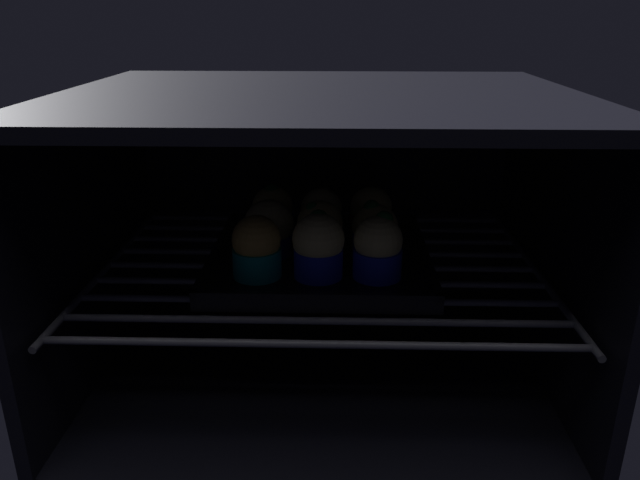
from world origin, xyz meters
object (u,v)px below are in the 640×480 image
muffin_row0_col0 (257,248)px  muffin_row2_col1 (324,215)px  muffin_row1_col2 (375,232)px  muffin_row1_col0 (269,230)px  muffin_row1_col1 (318,231)px  muffin_row2_col0 (273,213)px  muffin_row2_col2 (371,214)px  muffin_row0_col1 (316,246)px  baking_tray (320,259)px  muffin_row0_col2 (378,248)px

muffin_row0_col0 → muffin_row2_col1: muffin_row0_col0 is taller
muffin_row1_col2 → muffin_row2_col1: muffin_row1_col2 is taller
muffin_row2_col1 → muffin_row1_col0: bearing=-138.3°
muffin_row0_col0 → muffin_row1_col1: same height
muffin_row2_col1 → muffin_row2_col0: bearing=177.6°
muffin_row1_col1 → muffin_row2_col2: bearing=47.3°
muffin_row2_col0 → muffin_row2_col2: (13.20, 0.36, -0.08)cm
muffin_row0_col1 → muffin_row1_col0: (-6.11, 6.75, -0.49)cm
muffin_row1_col2 → muffin_row2_col1: size_ratio=1.06×
muffin_row1_col2 → muffin_row1_col0: bearing=177.6°
muffin_row0_col1 → muffin_row2_col2: bearing=62.7°
muffin_row1_col2 → muffin_row2_col1: bearing=134.2°
muffin_row0_col1 → muffin_row2_col0: muffin_row0_col1 is taller
baking_tray → muffin_row1_col1: 3.94cm
muffin_row0_col2 → muffin_row1_col0: size_ratio=1.10×
muffin_row0_col2 → muffin_row1_col2: (-0.04, 6.12, -0.36)cm
muffin_row0_col0 → muffin_row1_col1: size_ratio=1.00×
muffin_row0_col0 → muffin_row1_col0: muffin_row0_col0 is taller
baking_tray → muffin_row1_col1: (-0.19, -0.39, 3.92)cm
muffin_row1_col0 → muffin_row1_col1: 6.24cm
muffin_row0_col0 → muffin_row2_col0: same height
baking_tray → muffin_row2_col1: size_ratio=3.90×
muffin_row1_col2 → muffin_row2_col0: 14.97cm
muffin_row1_col2 → muffin_row1_col1: bearing=-178.4°
muffin_row0_col0 → muffin_row1_col1: bearing=41.5°
muffin_row1_col2 → muffin_row2_col2: muffin_row1_col2 is taller
muffin_row0_col0 → muffin_row2_col0: (0.51, 13.14, -0.09)cm
muffin_row1_col1 → muffin_row1_col2: bearing=1.6°
muffin_row0_col0 → muffin_row2_col1: (7.43, 12.85, -0.26)cm
muffin_row0_col1 → muffin_row2_col1: (0.63, 12.76, -0.56)cm
muffin_row0_col2 → muffin_row1_col0: (-13.18, 6.67, -0.31)cm
muffin_row0_col0 → muffin_row0_col1: (6.80, 0.09, 0.29)cm
muffin_row1_col1 → muffin_row1_col2: size_ratio=1.00×
muffin_row0_col1 → muffin_row1_col1: muffin_row0_col1 is taller
baking_tray → muffin_row0_col0: 10.36cm
muffin_row0_col1 → muffin_row1_col1: (0.08, 6.00, -0.31)cm
muffin_row0_col0 → muffin_row2_col2: muffin_row0_col0 is taller
baking_tray → muffin_row0_col1: (-0.26, -6.39, 4.22)cm
muffin_row1_col0 → muffin_row2_col1: size_ratio=1.02×
muffin_row0_col0 → muffin_row0_col2: bearing=0.7°
baking_tray → muffin_row0_col2: muffin_row0_col2 is taller
muffin_row1_col0 → muffin_row0_col0: bearing=-95.8°
muffin_row0_col2 → muffin_row1_col2: 6.13cm
muffin_row2_col1 → muffin_row1_col1: bearing=-94.7°
baking_tray → muffin_row2_col2: size_ratio=3.86×
muffin_row0_col2 → muffin_row1_col2: muffin_row0_col2 is taller
muffin_row0_col0 → muffin_row2_col1: size_ratio=1.06×
muffin_row2_col1 → muffin_row2_col2: (6.28, 0.64, 0.09)cm
muffin_row1_col2 → muffin_row2_col0: (-13.31, 6.85, 0.16)cm
baking_tray → muffin_row1_col2: bearing=-1.6°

